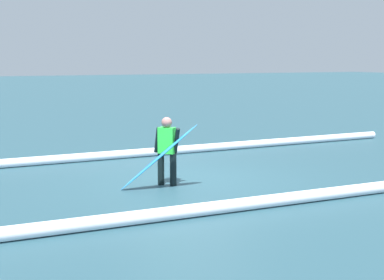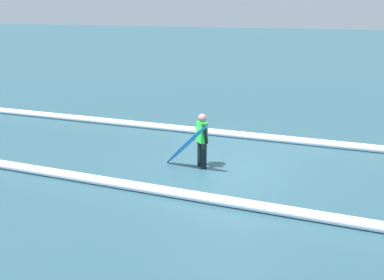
# 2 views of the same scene
# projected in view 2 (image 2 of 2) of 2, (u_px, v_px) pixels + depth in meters

# --- Properties ---
(ground_plane) EXTENTS (164.68, 164.68, 0.00)m
(ground_plane) POSITION_uv_depth(u_px,v_px,m) (230.00, 167.00, 13.81)
(ground_plane) COLOR #274B57
(surfer) EXTENTS (0.39, 0.56, 1.45)m
(surfer) POSITION_uv_depth(u_px,v_px,m) (202.00, 138.00, 13.60)
(surfer) COLOR black
(surfer) RESTS_ON ground_plane
(surfboard) EXTENTS (1.55, 0.90, 1.38)m
(surfboard) POSITION_uv_depth(u_px,v_px,m) (187.00, 144.00, 13.48)
(surfboard) COLOR #268CE5
(surfboard) RESTS_ON ground_plane
(wave_crest_foreground) EXTENTS (22.64, 0.75, 0.22)m
(wave_crest_foreground) POSITION_uv_depth(u_px,v_px,m) (175.00, 128.00, 17.66)
(wave_crest_foreground) COLOR white
(wave_crest_foreground) RESTS_ON ground_plane
(wave_crest_midground) EXTENTS (20.01, 1.14, 0.23)m
(wave_crest_midground) POSITION_uv_depth(u_px,v_px,m) (90.00, 179.00, 12.52)
(wave_crest_midground) COLOR white
(wave_crest_midground) RESTS_ON ground_plane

